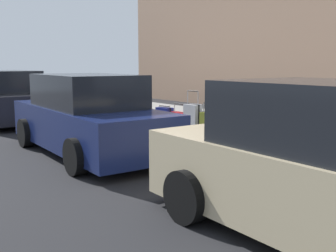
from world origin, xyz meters
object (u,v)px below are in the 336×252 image
(suitcase_black_3, at_px, (266,137))
(fire_hydrant, at_px, (146,111))
(bollard_post, at_px, (128,109))
(parked_car_navy_1, at_px, (88,117))
(suitcase_red_1, at_px, (320,146))
(suitcase_maroon_5, at_px, (227,127))
(suitcase_navy_2, at_px, (290,143))
(parked_car_beige_0, at_px, (334,171))
(suitcase_navy_9, at_px, (165,119))
(parked_car_charcoal_2, at_px, (5,98))
(suitcase_teal_4, at_px, (243,134))
(suitcase_olive_6, at_px, (210,126))
(suitcase_red_8, at_px, (179,122))
(suitcase_silver_7, at_px, (193,120))

(suitcase_black_3, distance_m, fire_hydrant, 4.19)
(bollard_post, height_order, parked_car_navy_1, parked_car_navy_1)
(suitcase_red_1, distance_m, suitcase_maroon_5, 2.27)
(suitcase_navy_2, bearing_deg, parked_car_beige_0, 132.48)
(suitcase_black_3, xyz_separation_m, suitcase_maroon_5, (1.06, 0.02, 0.07))
(suitcase_navy_9, xyz_separation_m, parked_car_beige_0, (-6.24, 2.59, 0.35))
(fire_hydrant, bearing_deg, parked_car_charcoal_2, 32.53)
(parked_car_beige_0, relative_size, parked_car_navy_1, 0.91)
(suitcase_black_3, height_order, suitcase_teal_4, suitcase_black_3)
(suitcase_navy_2, height_order, suitcase_olive_6, suitcase_olive_6)
(suitcase_navy_9, height_order, bollard_post, bollard_post)
(suitcase_red_8, distance_m, bollard_post, 2.13)
(suitcase_navy_2, bearing_deg, suitcase_silver_7, -0.94)
(suitcase_black_3, distance_m, suitcase_maroon_5, 1.06)
(suitcase_teal_4, relative_size, suitcase_maroon_5, 0.65)
(suitcase_red_1, height_order, parked_car_charcoal_2, parked_car_charcoal_2)
(suitcase_navy_9, distance_m, fire_hydrant, 0.88)
(bollard_post, bearing_deg, suitcase_navy_2, -179.04)
(suitcase_navy_9, xyz_separation_m, parked_car_charcoal_2, (4.94, 2.59, 0.33))
(suitcase_black_3, distance_m, suitcase_olive_6, 1.62)
(fire_hydrant, distance_m, parked_car_beige_0, 7.57)
(suitcase_teal_4, distance_m, fire_hydrant, 3.62)
(suitcase_navy_9, xyz_separation_m, fire_hydrant, (0.87, -0.00, 0.13))
(suitcase_maroon_5, height_order, parked_car_navy_1, parked_car_navy_1)
(suitcase_navy_2, relative_size, suitcase_maroon_5, 0.86)
(suitcase_silver_7, xyz_separation_m, parked_car_beige_0, (-5.12, 2.58, 0.26))
(suitcase_navy_2, height_order, suitcase_maroon_5, suitcase_maroon_5)
(suitcase_silver_7, bearing_deg, suitcase_navy_2, 179.06)
(suitcase_red_1, distance_m, suitcase_black_3, 1.21)
(suitcase_red_1, height_order, bollard_post, suitcase_red_1)
(suitcase_olive_6, bearing_deg, suitcase_red_1, 178.82)
(suitcase_black_3, relative_size, suitcase_navy_9, 1.22)
(bollard_post, bearing_deg, parked_car_navy_1, 133.74)
(suitcase_olive_6, height_order, fire_hydrant, suitcase_olive_6)
(suitcase_teal_4, relative_size, parked_car_beige_0, 0.14)
(suitcase_teal_4, bearing_deg, bollard_post, 1.29)
(suitcase_teal_4, relative_size, suitcase_olive_6, 0.71)
(suitcase_navy_2, bearing_deg, suitcase_olive_6, -2.12)
(suitcase_teal_4, distance_m, suitcase_red_8, 2.18)
(suitcase_black_3, height_order, fire_hydrant, fire_hydrant)
(fire_hydrant, bearing_deg, suitcase_black_3, -179.93)
(suitcase_red_1, height_order, suitcase_navy_9, suitcase_red_1)
(suitcase_red_1, height_order, suitcase_silver_7, suitcase_silver_7)
(suitcase_navy_9, height_order, fire_hydrant, fire_hydrant)
(suitcase_navy_2, relative_size, fire_hydrant, 0.96)
(suitcase_navy_2, distance_m, bollard_post, 5.47)
(parked_car_navy_1, bearing_deg, suitcase_olive_6, -109.09)
(parked_car_charcoal_2, bearing_deg, suitcase_teal_4, -161.71)
(suitcase_navy_2, bearing_deg, bollard_post, 0.96)
(suitcase_black_3, relative_size, parked_car_charcoal_2, 0.18)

